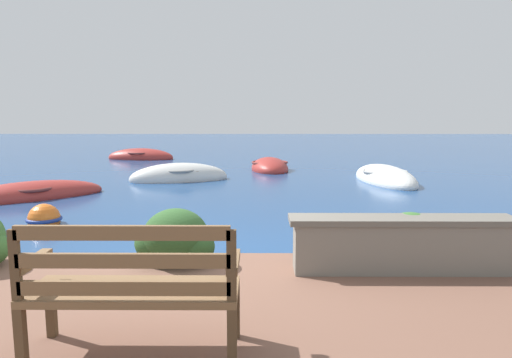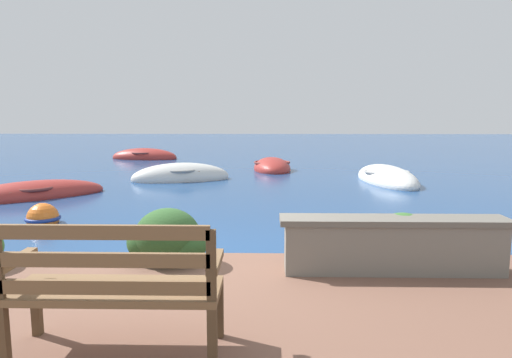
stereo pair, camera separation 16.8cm
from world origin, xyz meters
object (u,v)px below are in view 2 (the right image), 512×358
park_bench (114,285)px  rowboat_far (181,178)px  rowboat_mid (386,179)px  mooring_buoy (43,218)px  rowboat_nearest (33,195)px  rowboat_outer (272,168)px  rowboat_distant (145,157)px

park_bench → rowboat_far: park_bench is taller
rowboat_mid → mooring_buoy: 8.68m
rowboat_mid → rowboat_far: bearing=81.2°
rowboat_far → mooring_buoy: 5.42m
rowboat_nearest → park_bench: bearing=80.8°
rowboat_nearest → rowboat_far: size_ratio=1.05×
park_bench → rowboat_nearest: (-4.19, 7.03, -0.65)m
rowboat_nearest → rowboat_mid: bearing=157.0°
park_bench → rowboat_far: bearing=92.4°
park_bench → rowboat_nearest: park_bench is taller
rowboat_nearest → rowboat_outer: rowboat_outer is taller
rowboat_nearest → rowboat_distant: rowboat_distant is taller
rowboat_distant → mooring_buoy: 11.59m
rowboat_mid → rowboat_far: size_ratio=1.14×
mooring_buoy → rowboat_nearest: bearing=120.4°
park_bench → rowboat_distant: 16.62m
park_bench → rowboat_mid: park_bench is taller
rowboat_nearest → mooring_buoy: size_ratio=5.40×
park_bench → rowboat_outer: 12.30m
rowboat_outer → rowboat_mid: bearing=-135.8°
rowboat_distant → rowboat_mid: bearing=-30.7°
rowboat_mid → rowboat_distant: (-8.41, 6.47, 0.00)m
rowboat_distant → mooring_buoy: bearing=-76.4°
rowboat_far → rowboat_distant: 6.83m
rowboat_mid → mooring_buoy: size_ratio=5.84×
mooring_buoy → rowboat_mid: bearing=35.6°
rowboat_nearest → rowboat_outer: size_ratio=1.30×
park_bench → mooring_buoy: size_ratio=2.45×
rowboat_far → rowboat_distant: size_ratio=1.01×
rowboat_mid → rowboat_far: 5.71m
park_bench → rowboat_outer: bearing=78.7°
rowboat_nearest → rowboat_far: (2.79, 2.79, 0.02)m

